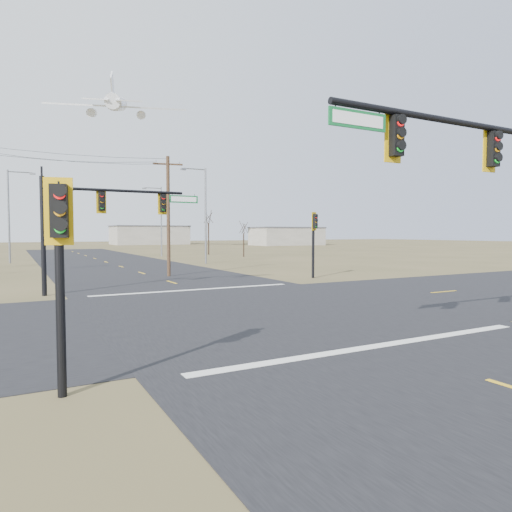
{
  "coord_description": "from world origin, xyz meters",
  "views": [
    {
      "loc": [
        -9.46,
        -17.48,
        3.37
      ],
      "look_at": [
        0.49,
        1.0,
        2.28
      ],
      "focal_mm": 32.0,
      "sensor_mm": 36.0,
      "label": 1
    }
  ],
  "objects": [
    {
      "name": "ground",
      "position": [
        0.0,
        0.0,
        0.0
      ],
      "size": [
        320.0,
        320.0,
        0.0
      ],
      "primitive_type": "plane",
      "color": "brown",
      "rests_on": "ground"
    },
    {
      "name": "road_ew",
      "position": [
        0.0,
        0.0,
        0.01
      ],
      "size": [
        160.0,
        14.0,
        0.02
      ],
      "primitive_type": "cube",
      "color": "black",
      "rests_on": "ground"
    },
    {
      "name": "road_ns",
      "position": [
        0.0,
        0.0,
        0.01
      ],
      "size": [
        14.0,
        160.0,
        0.02
      ],
      "primitive_type": "cube",
      "color": "black",
      "rests_on": "ground"
    },
    {
      "name": "stop_bar_near",
      "position": [
        0.0,
        -7.5,
        0.03
      ],
      "size": [
        12.0,
        0.4,
        0.01
      ],
      "primitive_type": "cube",
      "color": "silver",
      "rests_on": "road_ns"
    },
    {
      "name": "stop_bar_far",
      "position": [
        0.0,
        7.5,
        0.03
      ],
      "size": [
        12.0,
        0.4,
        0.01
      ],
      "primitive_type": "cube",
      "color": "silver",
      "rests_on": "road_ns"
    },
    {
      "name": "mast_arm_near",
      "position": [
        3.79,
        -8.59,
        5.18
      ],
      "size": [
        10.34,
        0.42,
        7.11
      ],
      "rotation": [
        0.0,
        0.0,
        -0.04
      ],
      "color": "black",
      "rests_on": "ground"
    },
    {
      "name": "mast_arm_far",
      "position": [
        -4.76,
        9.08,
        4.6
      ],
      "size": [
        8.83,
        0.47,
        6.33
      ],
      "rotation": [
        0.0,
        0.0,
        0.12
      ],
      "color": "black",
      "rests_on": "ground"
    },
    {
      "name": "pedestal_signal_ne",
      "position": [
        10.17,
        9.96,
        3.49
      ],
      "size": [
        0.67,
        0.59,
        4.89
      ],
      "rotation": [
        0.0,
        0.0,
        0.37
      ],
      "color": "black",
      "rests_on": "ground"
    },
    {
      "name": "pedestal_signal_sw",
      "position": [
        -8.6,
        -7.64,
        3.27
      ],
      "size": [
        0.64,
        0.56,
        4.49
      ],
      "rotation": [
        0.0,
        0.0,
        -0.26
      ],
      "color": "black",
      "rests_on": "ground"
    },
    {
      "name": "utility_pole_near",
      "position": [
        1.16,
        16.34,
        4.76
      ],
      "size": [
        2.21,
        0.59,
        9.14
      ],
      "rotation": [
        0.0,
        0.0,
        -0.21
      ],
      "color": "#4B3420",
      "rests_on": "ground"
    },
    {
      "name": "streetlight_a",
      "position": [
        8.87,
        28.44,
        5.78
      ],
      "size": [
        2.88,
        0.37,
        10.29
      ],
      "rotation": [
        0.0,
        0.0,
        0.22
      ],
      "color": "slate",
      "rests_on": "ground"
    },
    {
      "name": "streetlight_b",
      "position": [
        9.06,
        45.44,
        5.47
      ],
      "size": [
        2.72,
        0.34,
        9.74
      ],
      "rotation": [
        0.0,
        0.0,
        -0.19
      ],
      "color": "slate",
      "rests_on": "ground"
    },
    {
      "name": "streetlight_c",
      "position": [
        -9.37,
        39.13,
        5.72
      ],
      "size": [
        2.85,
        0.38,
        10.18
      ],
      "rotation": [
        0.0,
        0.0,
        -0.24
      ],
      "color": "slate",
      "rests_on": "ground"
    },
    {
      "name": "bare_tree_c",
      "position": [
        18.81,
        38.61,
        4.12
      ],
      "size": [
        2.81,
        2.81,
        5.25
      ],
      "rotation": [
        0.0,
        0.0,
        0.33
      ],
      "color": "black",
      "rests_on": "ground"
    },
    {
      "name": "bare_tree_d",
      "position": [
        17.07,
        47.03,
        5.84
      ],
      "size": [
        3.27,
        3.27,
        7.25
      ],
      "rotation": [
        0.0,
        0.0,
        -0.21
      ],
      "color": "black",
      "rests_on": "ground"
    },
    {
      "name": "warehouse_mid",
      "position": [
        25.0,
        110.0,
        2.5
      ],
      "size": [
        20.0,
        12.0,
        5.0
      ],
      "primitive_type": "cube",
      "color": "#AAA396",
      "rests_on": "ground"
    },
    {
      "name": "warehouse_right",
      "position": [
        55.0,
        85.0,
        2.25
      ],
      "size": [
        18.0,
        10.0,
        4.5
      ],
      "primitive_type": "cube",
      "color": "#AAA396",
      "rests_on": "ground"
    },
    {
      "name": "jet_airliner",
      "position": [
        9.74,
        76.69,
        29.02
      ],
      "size": [
        22.02,
        22.83,
        11.81
      ],
      "rotation": [
        0.0,
        -0.25,
        1.27
      ],
      "color": "white"
    }
  ]
}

